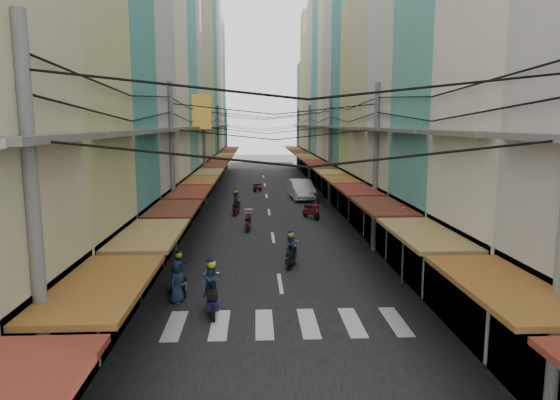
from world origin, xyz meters
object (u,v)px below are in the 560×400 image
object	(u,v)px
white_car	(301,199)
market_umbrella	(471,249)
traffic_sign	(403,226)
bicycle	(472,289)

from	to	relation	value
white_car	market_umbrella	xyz separation A→B (m)	(3.67, -24.63, 1.95)
white_car	traffic_sign	world-z (taller)	traffic_sign
bicycle	market_umbrella	size ratio (longest dim) A/B	0.77
bicycle	traffic_sign	world-z (taller)	traffic_sign
white_car	bicycle	size ratio (longest dim) A/B	3.39
white_car	market_umbrella	distance (m)	24.97
white_car	bicycle	xyz separation A→B (m)	(4.46, -23.20, 0.00)
bicycle	white_car	bearing A→B (deg)	8.38
bicycle	market_umbrella	distance (m)	2.54
bicycle	market_umbrella	bearing A→B (deg)	148.45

